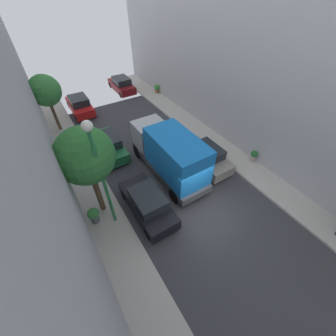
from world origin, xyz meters
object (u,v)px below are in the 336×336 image
street_tree_0 (85,156)px  potted_plant_1 (157,88)px  parked_car_left_4 (80,105)px  lamp_post (99,166)px  parked_car_left_2 (148,203)px  parked_car_left_3 (108,146)px  delivery_truck (169,153)px  parked_car_right_1 (205,156)px  parked_car_right_2 (122,85)px  street_tree_2 (45,91)px  potted_plant_0 (254,156)px  potted_plant_2 (94,215)px

street_tree_0 → potted_plant_1: size_ratio=6.02×
parked_car_left_4 → lamp_post: 14.17m
parked_car_left_2 → parked_car_left_3: 6.33m
delivery_truck → street_tree_0: bearing=-173.9°
potted_plant_1 → lamp_post: bearing=-127.9°
parked_car_right_1 → street_tree_0: (-7.60, -0.01, 3.40)m
parked_car_right_2 → lamp_post: bearing=-114.5°
parked_car_left_2 → parked_car_right_2: bearing=71.7°
street_tree_2 → lamp_post: (0.58, -11.24, 0.65)m
potted_plant_1 → lamp_post: size_ratio=0.14×
delivery_truck → potted_plant_1: (5.75, 11.66, -1.14)m
potted_plant_0 → potted_plant_2: bearing=174.5°
parked_car_right_2 → parked_car_left_4: bearing=-155.9°
parked_car_right_1 → lamp_post: (-7.30, -1.12, 3.49)m
street_tree_0 → street_tree_2: street_tree_0 is taller
street_tree_2 → potted_plant_2: (-0.36, -10.73, -2.84)m
parked_car_left_4 → parked_car_right_2: size_ratio=1.00×
parked_car_left_2 → parked_car_left_4: (0.00, 13.96, 0.00)m
parked_car_left_3 → potted_plant_2: (-2.83, -5.46, -0.01)m
parked_car_left_4 → delivery_truck: delivery_truck is taller
parked_car_left_2 → potted_plant_0: parked_car_left_2 is taller
street_tree_2 → potted_plant_1: size_ratio=5.16×
street_tree_0 → potted_plant_0: (10.68, -1.68, -3.52)m
parked_car_left_4 → street_tree_0: 13.13m
delivery_truck → potted_plant_1: size_ratio=7.38×
parked_car_right_1 → lamp_post: 8.17m
parked_car_left_4 → delivery_truck: size_ratio=0.64×
street_tree_0 → potted_plant_2: 3.52m
street_tree_2 → parked_car_left_3: bearing=-64.8°
parked_car_left_4 → lamp_post: lamp_post is taller
potted_plant_0 → parked_car_left_4: bearing=120.9°
lamp_post → parked_car_right_1: bearing=8.7°
potted_plant_2 → street_tree_0: bearing=43.2°
parked_car_left_4 → street_tree_2: (-2.48, -2.36, 2.83)m
parked_car_left_3 → potted_plant_0: size_ratio=4.88×
lamp_post → street_tree_0: bearing=104.9°
delivery_truck → lamp_post: 5.45m
parked_car_right_1 → potted_plant_1: (3.05, 12.18, -0.07)m
parked_car_left_3 → street_tree_0: 6.33m
potted_plant_2 → lamp_post: bearing=-28.7°
parked_car_right_2 → street_tree_2: street_tree_2 is taller
parked_car_left_2 → potted_plant_0: 8.49m
delivery_truck → potted_plant_2: size_ratio=6.57×
street_tree_2 → potted_plant_0: 16.38m
parked_car_left_2 → parked_car_left_4: bearing=90.0°
parked_car_left_3 → street_tree_0: size_ratio=0.78×
potted_plant_0 → lamp_post: bearing=176.9°
potted_plant_2 → lamp_post: (0.93, -0.51, 3.49)m
potted_plant_0 → potted_plant_2: 11.37m
parked_car_left_2 → street_tree_2: size_ratio=0.91×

